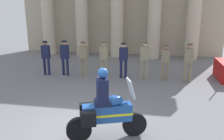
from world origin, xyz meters
TOP-DOWN VIEW (x-y plane):
  - ground_plane at (0.00, 0.00)m, footprint 28.00×28.00m
  - officer_in_row_0 at (-3.11, 4.98)m, footprint 0.39×0.24m
  - officer_in_row_1 at (-2.19, 5.10)m, footprint 0.39×0.24m
  - officer_in_row_2 at (-1.25, 5.05)m, footprint 0.39×0.24m
  - officer_in_row_3 at (-0.25, 5.05)m, footprint 0.39×0.24m
  - officer_in_row_4 at (0.67, 5.11)m, footprint 0.39×0.24m
  - officer_in_row_5 at (1.63, 5.07)m, footprint 0.39×0.24m
  - officer_in_row_6 at (2.57, 5.08)m, footprint 0.39×0.24m
  - officer_in_row_7 at (3.55, 5.01)m, footprint 0.39×0.24m
  - motorcycle_with_rider at (0.89, -0.23)m, footprint 2.00×0.99m

SIDE VIEW (x-z plane):
  - ground_plane at x=0.00m, z-range 0.00..0.00m
  - motorcycle_with_rider at x=0.89m, z-range -0.16..1.74m
  - officer_in_row_6 at x=2.57m, z-range 0.15..1.78m
  - officer_in_row_4 at x=0.67m, z-range 0.15..1.81m
  - officer_in_row_0 at x=-3.11m, z-range 0.15..1.82m
  - officer_in_row_2 at x=-1.25m, z-range 0.15..1.83m
  - officer_in_row_1 at x=-2.19m, z-range 0.15..1.85m
  - officer_in_row_3 at x=-0.25m, z-range 0.15..1.85m
  - officer_in_row_7 at x=3.55m, z-range 0.16..1.89m
  - officer_in_row_5 at x=1.63m, z-range 0.16..1.90m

